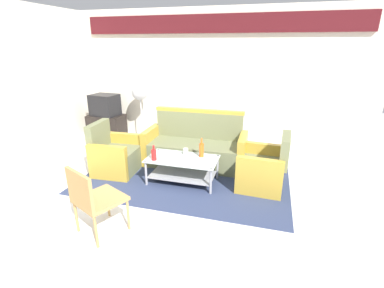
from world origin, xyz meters
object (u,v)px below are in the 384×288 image
(armchair_right, at_px, (264,169))
(coffee_table, at_px, (183,166))
(cup, at_px, (186,151))
(bottle_red, at_px, (154,154))
(tv_stand, at_px, (107,126))
(pedestal_fan, at_px, (140,95))
(armchair_left, at_px, (115,156))
(bottle_orange, at_px, (201,150))
(couch, at_px, (196,148))
(wicker_chair, at_px, (92,197))
(television, at_px, (105,105))

(armchair_right, xyz_separation_m, coffee_table, (-1.23, -0.20, -0.02))
(coffee_table, bearing_deg, cup, 89.93)
(bottle_red, height_order, tv_stand, bottle_red)
(coffee_table, xyz_separation_m, pedestal_fan, (-1.54, 1.79, 0.74))
(tv_stand, bearing_deg, armchair_right, -22.87)
(armchair_right, height_order, coffee_table, armchair_right)
(armchair_left, relative_size, armchair_right, 1.00)
(bottle_orange, bearing_deg, pedestal_fan, 137.79)
(couch, bearing_deg, pedestal_fan, -34.81)
(armchair_left, height_order, wicker_chair, armchair_left)
(coffee_table, relative_size, pedestal_fan, 0.87)
(bottle_red, xyz_separation_m, television, (-2.03, 1.92, 0.26))
(armchair_right, bearing_deg, pedestal_fan, 63.35)
(cup, bearing_deg, armchair_right, 1.02)
(armchair_right, height_order, pedestal_fan, pedestal_fan)
(couch, height_order, armchair_left, couch)
(coffee_table, bearing_deg, bottle_orange, 29.23)
(armchair_left, relative_size, tv_stand, 1.06)
(bottle_orange, relative_size, wicker_chair, 0.36)
(bottle_red, xyz_separation_m, bottle_orange, (0.67, 0.33, 0.03))
(wicker_chair, bearing_deg, armchair_left, 137.81)
(television, distance_m, wicker_chair, 3.76)
(bottle_red, relative_size, television, 0.36)
(television, bearing_deg, armchair_right, 165.27)
(tv_stand, distance_m, television, 0.50)
(armchair_left, distance_m, bottle_orange, 1.51)
(cup, xyz_separation_m, television, (-2.43, 1.57, 0.30))
(tv_stand, bearing_deg, television, 81.82)
(cup, distance_m, television, 2.91)
(couch, xyz_separation_m, bottle_red, (-0.41, -0.92, 0.18))
(armchair_left, bearing_deg, wicker_chair, 19.33)
(armchair_left, relative_size, pedestal_fan, 0.67)
(television, bearing_deg, couch, 165.91)
(tv_stand, bearing_deg, wicker_chair, -60.21)
(couch, distance_m, bottle_red, 1.03)
(armchair_left, relative_size, wicker_chair, 1.01)
(bottle_red, relative_size, wicker_chair, 0.28)
(couch, bearing_deg, wicker_chair, 74.78)
(armchair_left, distance_m, television, 2.11)
(pedestal_fan, xyz_separation_m, wicker_chair, (0.98, -3.30, -0.52))
(armchair_right, height_order, bottle_orange, armchair_right)
(coffee_table, height_order, bottle_red, bottle_red)
(bottle_orange, bearing_deg, couch, 113.29)
(couch, distance_m, bottle_orange, 0.68)
(bottle_red, bearing_deg, cup, 41.61)
(coffee_table, relative_size, cup, 11.00)
(armchair_right, xyz_separation_m, bottle_orange, (-0.97, -0.05, 0.24))
(couch, xyz_separation_m, tv_stand, (-2.44, 1.00, -0.06))
(coffee_table, bearing_deg, armchair_left, 176.75)
(bottle_red, bearing_deg, television, 136.54)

